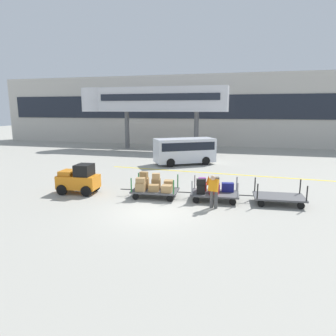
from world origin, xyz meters
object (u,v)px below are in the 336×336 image
(baggage_cart_lead, at_px, (154,186))
(baggage_cart_tail, at_px, (279,197))
(shuttle_van, at_px, (185,149))
(baggage_tug, at_px, (79,179))
(baggage_handler, at_px, (214,190))
(baggage_cart_middle, at_px, (213,190))
(safety_cone_near, at_px, (209,180))

(baggage_cart_lead, xyz_separation_m, baggage_cart_tail, (6.06, 0.41, -0.22))
(baggage_cart_lead, relative_size, shuttle_van, 0.60)
(baggage_tug, distance_m, baggage_handler, 7.25)
(baggage_cart_lead, xyz_separation_m, baggage_cart_middle, (2.98, 0.24, -0.04))
(baggage_cart_tail, bearing_deg, baggage_tug, -176.03)
(baggage_tug, bearing_deg, baggage_cart_middle, 4.33)
(baggage_tug, height_order, baggage_cart_lead, baggage_tug)
(baggage_tug, bearing_deg, baggage_cart_tail, 3.97)
(baggage_cart_tail, bearing_deg, baggage_cart_lead, -176.17)
(baggage_cart_lead, relative_size, baggage_handler, 1.95)
(baggage_cart_lead, distance_m, baggage_cart_tail, 6.08)
(baggage_cart_lead, height_order, baggage_cart_middle, baggage_cart_lead)
(baggage_tug, bearing_deg, shuttle_van, 69.93)
(baggage_tug, relative_size, baggage_cart_tail, 0.71)
(baggage_cart_lead, distance_m, safety_cone_near, 4.12)
(baggage_cart_tail, relative_size, shuttle_van, 0.60)
(baggage_cart_lead, bearing_deg, baggage_tug, -175.83)
(baggage_handler, bearing_deg, shuttle_van, 108.36)
(baggage_handler, xyz_separation_m, shuttle_van, (-3.56, 10.73, 0.37))
(baggage_tug, xyz_separation_m, baggage_cart_tail, (10.13, 0.70, -0.41))
(baggage_cart_tail, bearing_deg, safety_cone_near, 141.37)
(baggage_handler, relative_size, safety_cone_near, 2.84)
(shuttle_van, bearing_deg, baggage_handler, -71.64)
(baggage_cart_middle, height_order, shuttle_van, shuttle_van)
(baggage_cart_tail, xyz_separation_m, baggage_handler, (-2.92, -1.43, 0.52))
(baggage_cart_tail, xyz_separation_m, safety_cone_near, (-3.69, 2.95, -0.07))
(baggage_tug, xyz_separation_m, baggage_cart_lead, (4.07, 0.30, -0.18))
(baggage_tug, distance_m, safety_cone_near, 7.42)
(baggage_cart_middle, bearing_deg, baggage_tug, -175.67)
(baggage_handler, distance_m, safety_cone_near, 4.48)
(baggage_cart_middle, distance_m, shuttle_van, 10.08)
(baggage_cart_middle, distance_m, baggage_handler, 1.31)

